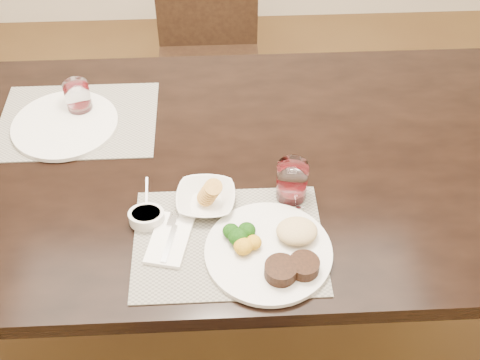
{
  "coord_description": "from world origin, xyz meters",
  "views": [
    {
      "loc": [
        0.03,
        -1.2,
        1.9
      ],
      "look_at": [
        0.08,
        -0.15,
        0.82
      ],
      "focal_mm": 45.0,
      "sensor_mm": 36.0,
      "label": 1
    }
  ],
  "objects_px": {
    "far_plate": "(65,125)",
    "chair_far": "(208,46)",
    "wine_glass_near": "(292,183)",
    "cracker_bowl": "(206,199)",
    "dinner_plate": "(275,250)",
    "steak_knife": "(298,257)"
  },
  "relations": [
    {
      "from": "cracker_bowl",
      "to": "far_plate",
      "type": "xyz_separation_m",
      "value": [
        -0.41,
        0.32,
        -0.01
      ]
    },
    {
      "from": "steak_knife",
      "to": "chair_far",
      "type": "bearing_deg",
      "value": 119.07
    },
    {
      "from": "steak_knife",
      "to": "wine_glass_near",
      "type": "bearing_deg",
      "value": 108.44
    },
    {
      "from": "far_plate",
      "to": "wine_glass_near",
      "type": "bearing_deg",
      "value": -26.0
    },
    {
      "from": "chair_far",
      "to": "wine_glass_near",
      "type": "distance_m",
      "value": 1.14
    },
    {
      "from": "wine_glass_near",
      "to": "chair_far",
      "type": "bearing_deg",
      "value": 101.02
    },
    {
      "from": "steak_knife",
      "to": "cracker_bowl",
      "type": "height_order",
      "value": "cracker_bowl"
    },
    {
      "from": "dinner_plate",
      "to": "steak_knife",
      "type": "distance_m",
      "value": 0.06
    },
    {
      "from": "steak_knife",
      "to": "far_plate",
      "type": "relative_size",
      "value": 0.8
    },
    {
      "from": "cracker_bowl",
      "to": "chair_far",
      "type": "bearing_deg",
      "value": 89.55
    },
    {
      "from": "wine_glass_near",
      "to": "dinner_plate",
      "type": "bearing_deg",
      "value": -107.5
    },
    {
      "from": "chair_far",
      "to": "far_plate",
      "type": "height_order",
      "value": "chair_far"
    },
    {
      "from": "cracker_bowl",
      "to": "dinner_plate",
      "type": "bearing_deg",
      "value": -46.23
    },
    {
      "from": "far_plate",
      "to": "dinner_plate",
      "type": "bearing_deg",
      "value": -40.92
    },
    {
      "from": "chair_far",
      "to": "steak_knife",
      "type": "height_order",
      "value": "chair_far"
    },
    {
      "from": "dinner_plate",
      "to": "steak_knife",
      "type": "xyz_separation_m",
      "value": [
        0.05,
        -0.02,
        -0.01
      ]
    },
    {
      "from": "far_plate",
      "to": "cracker_bowl",
      "type": "bearing_deg",
      "value": -38.56
    },
    {
      "from": "cracker_bowl",
      "to": "steak_knife",
      "type": "bearing_deg",
      "value": -40.49
    },
    {
      "from": "dinner_plate",
      "to": "wine_glass_near",
      "type": "distance_m",
      "value": 0.2
    },
    {
      "from": "dinner_plate",
      "to": "steak_knife",
      "type": "height_order",
      "value": "dinner_plate"
    },
    {
      "from": "steak_knife",
      "to": "wine_glass_near",
      "type": "distance_m",
      "value": 0.21
    },
    {
      "from": "far_plate",
      "to": "chair_far",
      "type": "bearing_deg",
      "value": 61.87
    }
  ]
}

